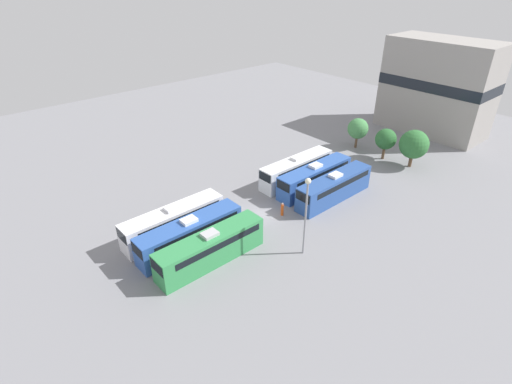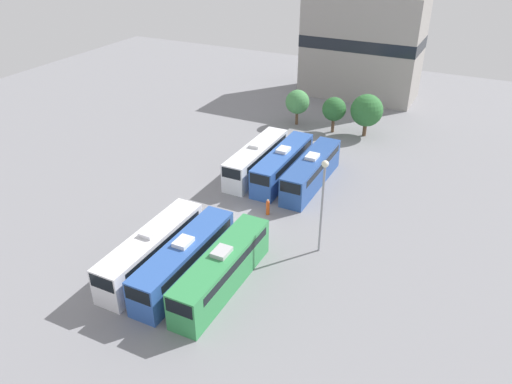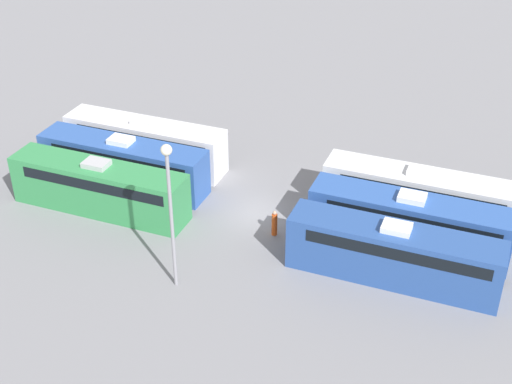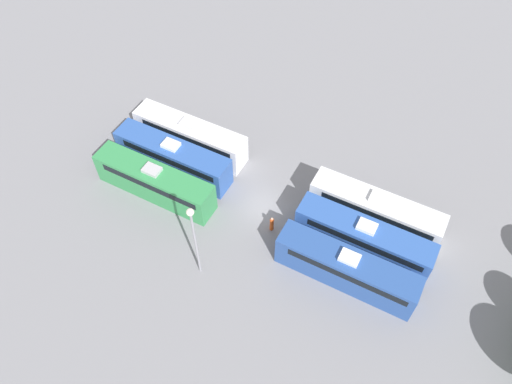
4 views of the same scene
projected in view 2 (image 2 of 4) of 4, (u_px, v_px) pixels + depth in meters
The scene contains 13 objects.
ground_plane at pixel (243, 219), 49.08m from camera, with size 122.46×122.46×0.00m, color gray.
bus_0 at pixel (152, 249), 41.73m from camera, with size 2.55×11.99×3.63m.
bus_1 at pixel (185, 258), 40.55m from camera, with size 2.55×11.99×3.63m.
bus_2 at pixel (223, 269), 39.40m from camera, with size 2.55×11.99×3.63m.
bus_3 at pixel (257, 158), 57.03m from camera, with size 2.55×11.99×3.63m.
bus_4 at pixel (283, 163), 55.84m from camera, with size 2.55×11.99×3.63m.
bus_5 at pixel (312, 170), 54.35m from camera, with size 2.55×11.99×3.63m.
worker_person at pixel (268, 207), 49.44m from camera, with size 0.36×0.36×1.72m.
light_pole at pixel (323, 193), 41.63m from camera, with size 0.60×0.60×8.90m.
tree_0 at pixel (297, 102), 69.22m from camera, with size 3.34×3.34×4.98m.
tree_1 at pixel (334, 109), 66.76m from camera, with size 3.20×3.20×4.89m.
tree_2 at pixel (367, 110), 65.51m from camera, with size 4.25×4.25×5.71m.
depot_building at pixel (362, 46), 78.09m from camera, with size 18.00×8.72×15.90m.
Camera 2 is at (19.56, -36.53, 26.47)m, focal length 35.00 mm.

